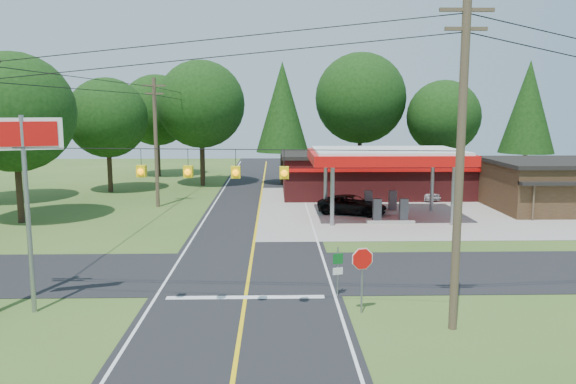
{
  "coord_description": "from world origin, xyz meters",
  "views": [
    {
      "loc": [
        1.23,
        -25.78,
        7.76
      ],
      "look_at": [
        2.0,
        7.0,
        2.8
      ],
      "focal_mm": 35.0,
      "sensor_mm": 36.0,
      "label": 1
    }
  ],
  "objects_px": {
    "sedan_car": "(424,192)",
    "octagonal_stop_sign": "(362,264)",
    "suv_car": "(352,205)",
    "big_stop_sign": "(24,166)",
    "gas_canopy": "(386,158)"
  },
  "relations": [
    {
      "from": "sedan_car",
      "to": "big_stop_sign",
      "type": "xyz_separation_m",
      "value": [
        -21.85,
        -26.01,
        5.0
      ]
    },
    {
      "from": "suv_car",
      "to": "octagonal_stop_sign",
      "type": "height_order",
      "value": "octagonal_stop_sign"
    },
    {
      "from": "suv_car",
      "to": "sedan_car",
      "type": "bearing_deg",
      "value": -26.95
    },
    {
      "from": "suv_car",
      "to": "sedan_car",
      "type": "xyz_separation_m",
      "value": [
        6.97,
        6.5,
        -0.06
      ]
    },
    {
      "from": "octagonal_stop_sign",
      "to": "big_stop_sign",
      "type": "bearing_deg",
      "value": 177.98
    },
    {
      "from": "gas_canopy",
      "to": "suv_car",
      "type": "distance_m",
      "value": 4.42
    },
    {
      "from": "suv_car",
      "to": "octagonal_stop_sign",
      "type": "xyz_separation_m",
      "value": [
        -2.39,
        -19.95,
        1.24
      ]
    },
    {
      "from": "gas_canopy",
      "to": "big_stop_sign",
      "type": "relative_size",
      "value": 1.42
    },
    {
      "from": "sedan_car",
      "to": "big_stop_sign",
      "type": "distance_m",
      "value": 34.34
    },
    {
      "from": "big_stop_sign",
      "to": "gas_canopy",
      "type": "bearing_deg",
      "value": 46.65
    },
    {
      "from": "gas_canopy",
      "to": "sedan_car",
      "type": "xyz_separation_m",
      "value": [
        4.85,
        8.0,
        -3.63
      ]
    },
    {
      "from": "suv_car",
      "to": "big_stop_sign",
      "type": "distance_m",
      "value": 25.03
    },
    {
      "from": "sedan_car",
      "to": "gas_canopy",
      "type": "bearing_deg",
      "value": -136.4
    },
    {
      "from": "sedan_car",
      "to": "octagonal_stop_sign",
      "type": "bearing_deg",
      "value": -124.63
    },
    {
      "from": "suv_car",
      "to": "octagonal_stop_sign",
      "type": "distance_m",
      "value": 20.13
    }
  ]
}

